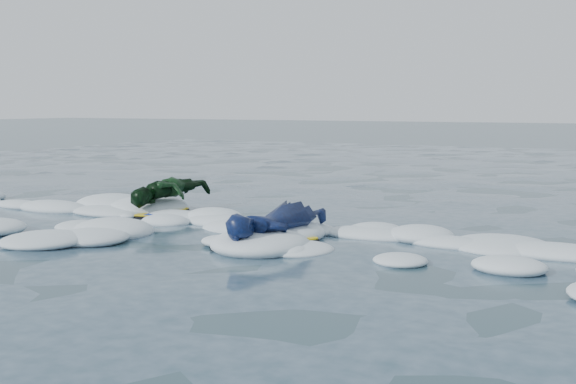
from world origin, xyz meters
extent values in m
plane|color=#152934|center=(0.00, 0.00, 0.00)|extent=(120.00, 120.00, 0.00)
cube|color=black|center=(1.11, 0.51, 0.04)|extent=(0.95, 1.29, 0.06)
cube|color=yellow|center=(1.11, 0.51, 0.08)|extent=(0.92, 1.26, 0.02)
imported|color=#0B1B51|center=(1.11, 0.76, 0.25)|extent=(0.73, 1.76, 0.41)
cube|color=black|center=(-1.37, 1.86, 0.03)|extent=(0.69, 1.00, 0.05)
cube|color=yellow|center=(-1.37, 1.86, 0.06)|extent=(0.67, 0.98, 0.02)
cube|color=#1935BC|center=(-1.37, 1.86, 0.07)|extent=(0.36, 0.88, 0.01)
imported|color=#0E3412|center=(-1.37, 2.06, 0.29)|extent=(0.85, 1.44, 0.52)
camera|label=1|loc=(5.02, -6.46, 1.60)|focal=45.00mm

